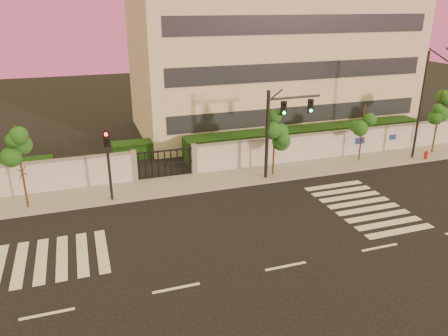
# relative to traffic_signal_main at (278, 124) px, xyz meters

# --- Properties ---
(ground) EXTENTS (120.00, 120.00, 0.00)m
(ground) POSITION_rel_traffic_signal_main_xyz_m (-4.05, -9.72, -3.77)
(ground) COLOR black
(ground) RESTS_ON ground
(sidewalk) EXTENTS (60.00, 3.00, 0.15)m
(sidewalk) POSITION_rel_traffic_signal_main_xyz_m (-4.05, 0.78, -3.69)
(sidewalk) COLOR gray
(sidewalk) RESTS_ON ground
(perimeter_wall) EXTENTS (60.00, 0.36, 2.20)m
(perimeter_wall) POSITION_rel_traffic_signal_main_xyz_m (-3.94, 2.28, -2.70)
(perimeter_wall) COLOR #AEB0B5
(perimeter_wall) RESTS_ON ground
(hedge_row) EXTENTS (41.00, 4.25, 1.80)m
(hedge_row) POSITION_rel_traffic_signal_main_xyz_m (-2.88, 5.02, -2.95)
(hedge_row) COLOR #163610
(hedge_row) RESTS_ON ground
(institutional_building) EXTENTS (24.40, 12.40, 12.25)m
(institutional_building) POSITION_rel_traffic_signal_main_xyz_m (4.95, 12.27, 2.39)
(institutional_building) COLOR beige
(institutional_building) RESTS_ON ground
(road_markings) EXTENTS (57.00, 7.62, 0.02)m
(road_markings) POSITION_rel_traffic_signal_main_xyz_m (-5.63, -5.96, -3.76)
(road_markings) COLOR silver
(road_markings) RESTS_ON ground
(street_tree_c) EXTENTS (1.40, 1.12, 4.95)m
(street_tree_c) POSITION_rel_traffic_signal_main_xyz_m (-15.37, 0.20, -0.13)
(street_tree_c) COLOR #382314
(street_tree_c) RESTS_ON ground
(street_tree_d) EXTENTS (1.50, 1.19, 4.40)m
(street_tree_d) POSITION_rel_traffic_signal_main_xyz_m (-0.06, 0.35, -0.53)
(street_tree_d) COLOR #382314
(street_tree_d) RESTS_ON ground
(street_tree_e) EXTENTS (1.44, 1.14, 4.32)m
(street_tree_e) POSITION_rel_traffic_signal_main_xyz_m (7.18, 0.96, -0.59)
(street_tree_e) COLOR #382314
(street_tree_e) RESTS_ON ground
(street_tree_f) EXTENTS (1.53, 1.22, 4.97)m
(street_tree_f) POSITION_rel_traffic_signal_main_xyz_m (13.63, 0.66, -0.11)
(street_tree_f) COLOR #382314
(street_tree_f) RESTS_ON ground
(traffic_signal_main) EXTENTS (3.77, 0.39, 5.96)m
(traffic_signal_main) POSITION_rel_traffic_signal_main_xyz_m (0.00, 0.00, 0.00)
(traffic_signal_main) COLOR black
(traffic_signal_main) RESTS_ON ground
(traffic_signal_secondary) EXTENTS (0.35, 0.34, 4.50)m
(traffic_signal_secondary) POSITION_rel_traffic_signal_main_xyz_m (-10.76, -0.30, -0.91)
(traffic_signal_secondary) COLOR black
(traffic_signal_secondary) RESTS_ON ground
(streetlight_east) EXTENTS (0.50, 2.00, 8.32)m
(streetlight_east) POSITION_rel_traffic_signal_main_xyz_m (11.28, -0.05, 0.72)
(streetlight_east) COLOR black
(streetlight_east) RESTS_ON ground
(fire_hydrant) EXTENTS (0.30, 0.29, 0.78)m
(fire_hydrant) POSITION_rel_traffic_signal_main_xyz_m (12.01, -0.45, -3.38)
(fire_hydrant) COLOR red
(fire_hydrant) RESTS_ON ground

